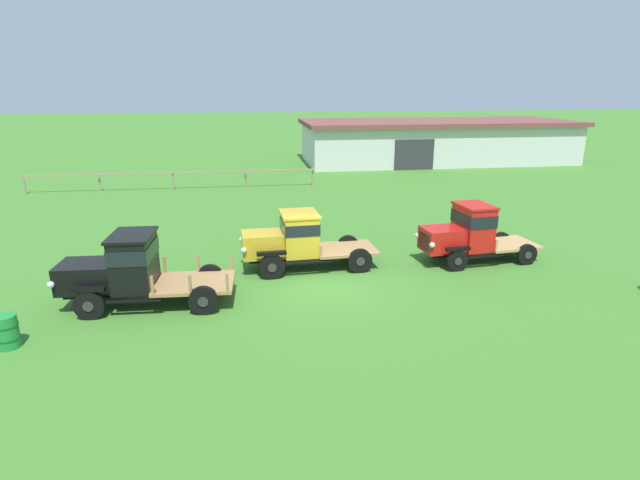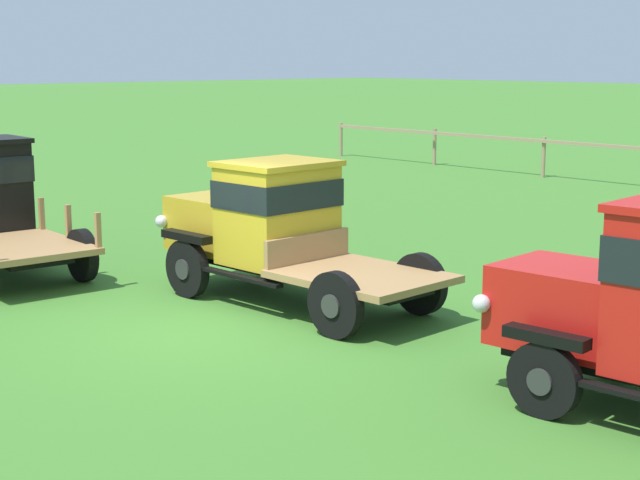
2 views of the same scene
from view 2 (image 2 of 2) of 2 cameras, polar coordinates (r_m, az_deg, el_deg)
ground_plane at (r=13.12m, az=-6.57°, el=-5.31°), size 240.00×240.00×0.00m
paddock_fence at (r=30.38m, az=12.98°, el=5.28°), size 18.15×0.38×1.23m
vintage_truck_second_in_line at (r=14.60m, az=-2.88°, el=0.84°), size 5.00×2.10×2.09m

